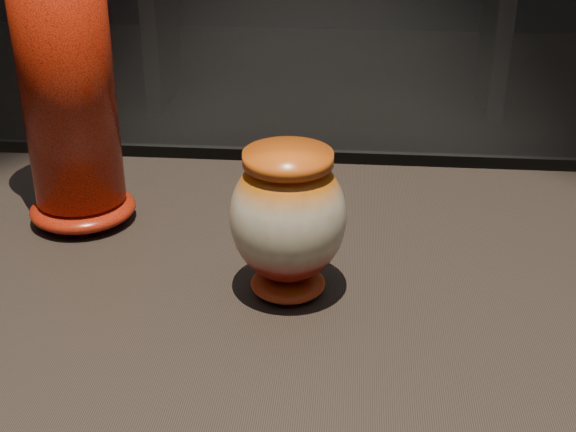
# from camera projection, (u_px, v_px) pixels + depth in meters

# --- Properties ---
(main_vase) EXTENTS (0.13, 0.13, 0.16)m
(main_vase) POSITION_uv_depth(u_px,v_px,m) (288.00, 219.00, 0.83)
(main_vase) COLOR maroon
(main_vase) RESTS_ON display_plinth
(tall_vase) EXTENTS (0.17, 0.17, 0.42)m
(tall_vase) POSITION_uv_depth(u_px,v_px,m) (65.00, 65.00, 0.93)
(tall_vase) COLOR red
(tall_vase) RESTS_ON display_plinth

